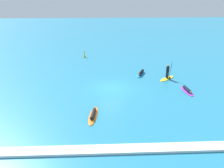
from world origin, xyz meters
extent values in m
plane|color=teal|center=(0.00, 0.00, 0.00)|extent=(120.00, 120.00, 0.00)
ellipsoid|color=yellow|center=(6.67, 2.41, 0.05)|extent=(2.39, 2.19, 0.09)
cylinder|color=black|center=(6.70, 2.25, 0.51)|extent=(0.25, 0.25, 0.84)
cylinder|color=black|center=(6.64, 2.56, 0.51)|extent=(0.25, 0.25, 0.84)
cylinder|color=black|center=(6.67, 2.41, 1.26)|extent=(0.50, 0.50, 0.66)
sphere|color=tan|center=(6.67, 2.41, 1.69)|extent=(0.30, 0.30, 0.21)
cylinder|color=black|center=(6.96, 2.29, 1.13)|extent=(0.21, 0.24, 2.08)
cube|color=black|center=(6.96, 2.29, 0.15)|extent=(0.18, 0.19, 0.32)
ellipsoid|color=purple|center=(7.87, -1.13, 0.04)|extent=(1.03, 2.60, 0.07)
cylinder|color=black|center=(7.86, -1.08, 0.24)|extent=(0.49, 1.36, 0.33)
sphere|color=#A37556|center=(7.95, -1.85, 0.26)|extent=(0.23, 0.23, 0.21)
ellipsoid|color=orange|center=(-1.84, -5.61, 0.04)|extent=(1.04, 3.13, 0.09)
cylinder|color=black|center=(-1.85, -5.66, 0.24)|extent=(0.49, 1.55, 0.30)
sphere|color=brown|center=(-1.74, -4.78, 0.26)|extent=(0.27, 0.27, 0.24)
ellipsoid|color=#1E8CD1|center=(3.81, 3.99, 0.05)|extent=(1.79, 2.62, 0.10)
cylinder|color=black|center=(3.83, 4.04, 0.27)|extent=(0.95, 1.49, 0.35)
sphere|color=#A37556|center=(3.46, 3.26, 0.29)|extent=(0.29, 0.29, 0.22)
sphere|color=yellow|center=(-3.80, 11.90, 0.09)|extent=(0.36, 0.36, 0.36)
cylinder|color=yellow|center=(-3.80, 11.90, 0.51)|extent=(0.14, 0.14, 1.02)
cube|color=white|center=(0.00, -10.08, 0.09)|extent=(17.84, 0.90, 0.18)
camera|label=1|loc=(-0.94, -22.10, 10.14)|focal=35.91mm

